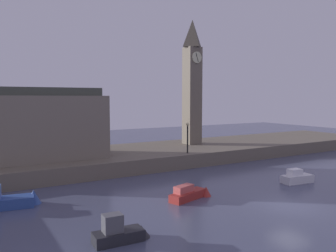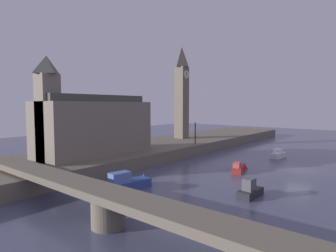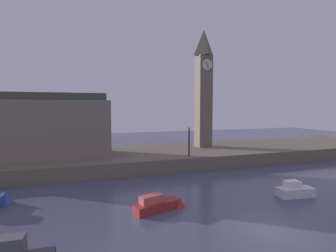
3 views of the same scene
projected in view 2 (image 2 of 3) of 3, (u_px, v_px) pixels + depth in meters
ground_plane at (298, 170)px, 32.07m from camera, size 120.00×120.00×0.00m
far_embankment at (164, 147)px, 44.56m from camera, size 70.00×12.00×1.50m
clock_tower at (182, 91)px, 49.63m from camera, size 2.09×2.15×16.11m
parliament_hall at (92, 125)px, 33.09m from camera, size 13.59×5.72×10.92m
bridge_span at (108, 200)px, 16.88m from camera, size 2.30×30.11×2.26m
streetlamp at (195, 130)px, 42.58m from camera, size 0.36×0.36×3.38m
boat_ferry_white at (279, 154)px, 39.44m from camera, size 3.51×1.52×1.29m
boat_dinghy_red at (240, 168)px, 31.30m from camera, size 3.94×1.91×1.20m
boat_barge_dark at (251, 190)px, 22.66m from camera, size 3.19×1.24×1.56m
boat_tour_blue at (129, 183)px, 24.70m from camera, size 5.62×2.19×1.85m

